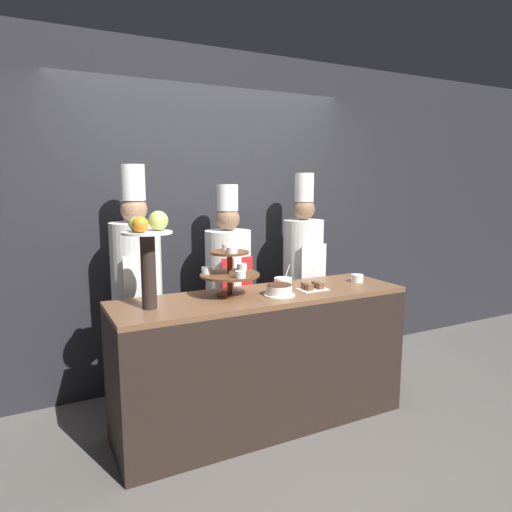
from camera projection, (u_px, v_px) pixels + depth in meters
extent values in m
plane|color=#5B5651|center=(283.00, 443.00, 3.03)|extent=(14.00, 14.00, 0.00)
cube|color=#232328|center=(210.00, 219.00, 3.92)|extent=(10.00, 0.06, 2.80)
cube|color=black|center=(262.00, 362.00, 3.21)|extent=(2.06, 0.59, 0.92)
cube|color=brown|center=(263.00, 296.00, 3.14)|extent=(2.06, 0.59, 0.03)
cylinder|color=brown|center=(230.00, 295.00, 3.08)|extent=(0.18, 0.18, 0.02)
cylinder|color=brown|center=(230.00, 274.00, 3.06)|extent=(0.04, 0.04, 0.31)
cylinder|color=brown|center=(230.00, 275.00, 3.06)|extent=(0.40, 0.40, 0.02)
cylinder|color=brown|center=(230.00, 252.00, 3.03)|extent=(0.26, 0.26, 0.02)
cylinder|color=silver|center=(242.00, 267.00, 3.18)|extent=(0.07, 0.07, 0.04)
cylinder|color=beige|center=(242.00, 268.00, 3.19)|extent=(0.06, 0.06, 0.03)
cylinder|color=silver|center=(207.00, 270.00, 3.05)|extent=(0.07, 0.07, 0.04)
cylinder|color=gold|center=(207.00, 271.00, 3.06)|extent=(0.06, 0.06, 0.03)
cylinder|color=silver|center=(240.00, 274.00, 2.92)|extent=(0.07, 0.07, 0.04)
cylinder|color=green|center=(240.00, 275.00, 2.92)|extent=(0.06, 0.06, 0.03)
cylinder|color=white|center=(227.00, 247.00, 3.11)|extent=(0.07, 0.07, 0.04)
cylinder|color=white|center=(232.00, 250.00, 2.95)|extent=(0.07, 0.07, 0.04)
cylinder|color=#2D231E|center=(148.00, 272.00, 2.74)|extent=(0.09, 0.09, 0.46)
cylinder|color=white|center=(147.00, 233.00, 2.70)|extent=(0.30, 0.30, 0.01)
sphere|color=#ADC160|center=(158.00, 221.00, 2.74)|extent=(0.12, 0.12, 0.12)
sphere|color=#84B742|center=(136.00, 224.00, 2.72)|extent=(0.09, 0.09, 0.09)
sphere|color=orange|center=(140.00, 225.00, 2.62)|extent=(0.10, 0.10, 0.10)
cylinder|color=white|center=(279.00, 295.00, 3.09)|extent=(0.21, 0.21, 0.01)
cylinder|color=white|center=(279.00, 290.00, 3.09)|extent=(0.17, 0.17, 0.06)
cylinder|color=#472819|center=(279.00, 285.00, 3.08)|extent=(0.17, 0.17, 0.01)
cylinder|color=white|center=(357.00, 278.00, 3.51)|extent=(0.09, 0.09, 0.06)
cube|color=white|center=(312.00, 289.00, 3.26)|extent=(0.21, 0.14, 0.01)
cube|color=brown|center=(309.00, 287.00, 3.21)|extent=(0.04, 0.04, 0.04)
cube|color=brown|center=(320.00, 286.00, 3.25)|extent=(0.04, 0.04, 0.04)
cube|color=brown|center=(305.00, 286.00, 3.26)|extent=(0.04, 0.04, 0.04)
cube|color=brown|center=(316.00, 284.00, 3.30)|extent=(0.04, 0.04, 0.04)
cylinder|color=white|center=(283.00, 281.00, 3.42)|extent=(0.13, 0.13, 0.05)
cylinder|color=#BCBCC1|center=(287.00, 272.00, 3.43)|extent=(0.05, 0.01, 0.11)
cube|color=#38332D|center=(140.00, 354.00, 3.43)|extent=(0.27, 0.15, 0.87)
cylinder|color=silver|center=(136.00, 261.00, 3.31)|extent=(0.36, 0.36, 0.56)
cube|color=white|center=(142.00, 280.00, 3.18)|extent=(0.25, 0.01, 0.36)
sphere|color=#A37556|center=(134.00, 209.00, 3.25)|extent=(0.19, 0.19, 0.19)
cylinder|color=white|center=(133.00, 182.00, 3.22)|extent=(0.17, 0.17, 0.25)
cube|color=black|center=(229.00, 341.00, 3.76)|extent=(0.28, 0.15, 0.83)
cylinder|color=white|center=(228.00, 262.00, 3.65)|extent=(0.37, 0.37, 0.51)
cube|color=red|center=(237.00, 278.00, 3.52)|extent=(0.26, 0.01, 0.32)
sphere|color=#846047|center=(228.00, 219.00, 3.60)|extent=(0.19, 0.19, 0.19)
cylinder|color=white|center=(228.00, 198.00, 3.57)|extent=(0.17, 0.17, 0.21)
cube|color=#38332D|center=(302.00, 326.00, 4.08)|extent=(0.26, 0.14, 0.89)
cylinder|color=white|center=(303.00, 249.00, 3.96)|extent=(0.35, 0.35, 0.51)
cube|color=white|center=(314.00, 263.00, 3.84)|extent=(0.24, 0.01, 0.32)
sphere|color=#846047|center=(304.00, 209.00, 3.91)|extent=(0.19, 0.19, 0.19)
cylinder|color=white|center=(304.00, 187.00, 3.88)|extent=(0.16, 0.16, 0.24)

